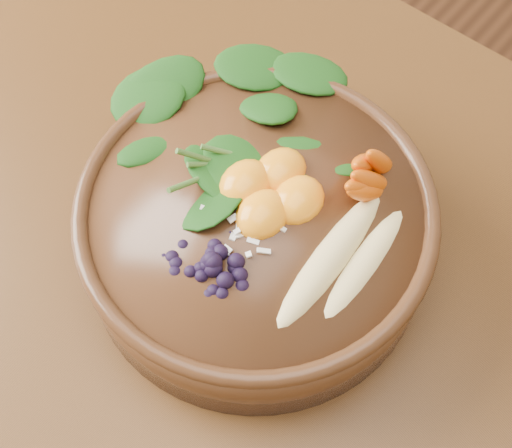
% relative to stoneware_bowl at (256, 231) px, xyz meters
% --- Properties ---
extents(stoneware_bowl, '(0.26, 0.26, 0.07)m').
position_rel_stoneware_bowl_xyz_m(stoneware_bowl, '(0.00, 0.00, 0.00)').
color(stoneware_bowl, '#492914').
rests_on(stoneware_bowl, dining_table).
extents(kale_heap, '(0.17, 0.15, 0.04)m').
position_rel_stoneware_bowl_xyz_m(kale_heap, '(-0.04, 0.05, 0.05)').
color(kale_heap, '#194D13').
rests_on(kale_heap, stoneware_bowl).
extents(carrot_cluster, '(0.05, 0.05, 0.07)m').
position_rel_stoneware_bowl_xyz_m(carrot_cluster, '(0.04, 0.07, 0.07)').
color(carrot_cluster, '#D45A09').
rests_on(carrot_cluster, stoneware_bowl).
extents(banana_halves, '(0.05, 0.14, 0.02)m').
position_rel_stoneware_bowl_xyz_m(banana_halves, '(0.07, 0.01, 0.05)').
color(banana_halves, '#E0CC84').
rests_on(banana_halves, stoneware_bowl).
extents(mandarin_cluster, '(0.08, 0.08, 0.03)m').
position_rel_stoneware_bowl_xyz_m(mandarin_cluster, '(0.00, 0.02, 0.05)').
color(mandarin_cluster, orange).
rests_on(mandarin_cluster, stoneware_bowl).
extents(blueberry_pile, '(0.12, 0.09, 0.03)m').
position_rel_stoneware_bowl_xyz_m(blueberry_pile, '(0.01, -0.05, 0.05)').
color(blueberry_pile, black).
rests_on(blueberry_pile, stoneware_bowl).
extents(coconut_flakes, '(0.08, 0.06, 0.01)m').
position_rel_stoneware_bowl_xyz_m(coconut_flakes, '(0.00, -0.02, 0.04)').
color(coconut_flakes, white).
rests_on(coconut_flakes, stoneware_bowl).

